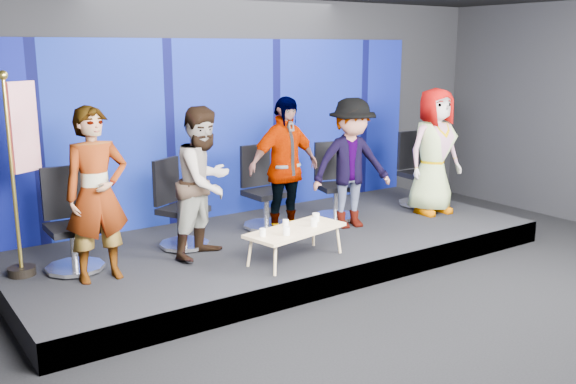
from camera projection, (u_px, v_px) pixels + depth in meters
name	position (u px, v px, depth m)	size (l,w,h in m)	color
ground	(413.00, 321.00, 6.67)	(10.00, 10.00, 0.00)	black
room_walls	(424.00, 85.00, 6.13)	(10.02, 8.02, 3.51)	black
riser	(280.00, 247.00, 8.64)	(7.00, 3.00, 0.30)	black
backdrop	(225.00, 129.00, 9.49)	(7.00, 0.08, 2.60)	#070A5C
chair_a	(72.00, 237.00, 7.25)	(0.67, 0.67, 1.17)	silver
panelist_a	(97.00, 195.00, 6.83)	(0.69, 0.45, 1.89)	black
chair_b	(180.00, 219.00, 8.09)	(0.85, 0.85, 1.12)	silver
panelist_b	(205.00, 182.00, 7.64)	(0.88, 0.69, 1.82)	black
chair_c	(264.00, 201.00, 8.97)	(0.68, 0.68, 1.15)	silver
panelist_c	(284.00, 168.00, 8.44)	(1.09, 0.46, 1.87)	black
chair_d	(334.00, 194.00, 9.47)	(0.76, 0.76, 1.12)	silver
panelist_d	(351.00, 163.00, 8.89)	(1.17, 0.67, 1.81)	black
chair_e	(417.00, 181.00, 10.25)	(0.70, 0.70, 1.17)	silver
panelist_e	(434.00, 151.00, 9.64)	(0.93, 0.60, 1.89)	black
coffee_table	(296.00, 231.00, 7.59)	(1.33, 0.77, 0.39)	tan
mug_a	(263.00, 232.00, 7.27)	(0.07, 0.07, 0.09)	white
mug_b	(287.00, 231.00, 7.31)	(0.08, 0.08, 0.10)	white
mug_c	(286.00, 223.00, 7.66)	(0.07, 0.07, 0.08)	white
mug_d	(314.00, 222.00, 7.66)	(0.08, 0.08, 0.10)	white
mug_e	(316.00, 217.00, 7.89)	(0.09, 0.09, 0.10)	white
flag_stand	(21.00, 169.00, 6.98)	(0.49, 0.34, 2.25)	black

